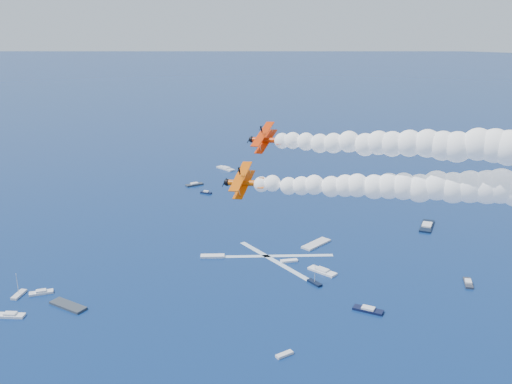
% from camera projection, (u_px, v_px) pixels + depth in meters
% --- Properties ---
extents(biplane_lead, '(7.77, 9.71, 8.12)m').
position_uv_depth(biplane_lead, '(267.00, 140.00, 111.38)').
color(biplane_lead, red).
extents(biplane_trail, '(9.39, 11.33, 9.06)m').
position_uv_depth(biplane_trail, '(245.00, 183.00, 111.65)').
color(biplane_trail, '#DA5304').
extents(smoke_trail_lead, '(50.48, 11.11, 9.70)m').
position_uv_depth(smoke_trail_lead, '(402.00, 144.00, 100.23)').
color(smoke_trail_lead, white).
extents(smoke_trail_trail, '(50.64, 13.80, 9.70)m').
position_uv_depth(smoke_trail_trail, '(381.00, 186.00, 103.56)').
color(smoke_trail_trail, white).
extents(spectator_boats, '(220.66, 167.68, 0.70)m').
position_uv_depth(spectator_boats, '(359.00, 255.00, 208.59)').
color(spectator_boats, black).
rests_on(spectator_boats, ground).
extents(boat_wakes, '(35.23, 23.76, 0.04)m').
position_uv_depth(boat_wakes, '(276.00, 258.00, 206.84)').
color(boat_wakes, white).
rests_on(boat_wakes, ground).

